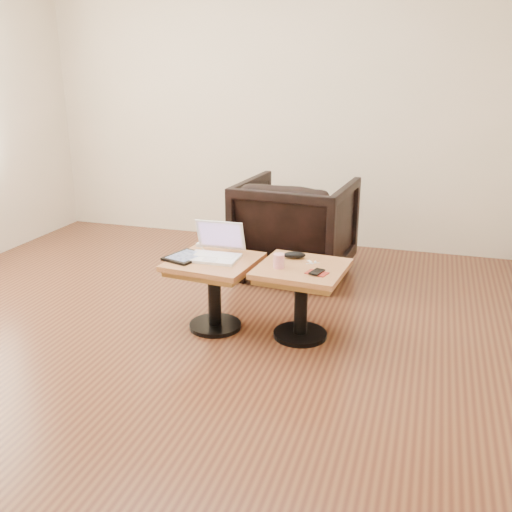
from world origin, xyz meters
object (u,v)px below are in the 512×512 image
(laptop, at_px, (216,250))
(striped_cup, at_px, (279,261))
(side_table_left, at_px, (214,277))
(side_table_right, at_px, (301,284))
(armchair, at_px, (296,227))

(laptop, xyz_separation_m, striped_cup, (0.44, -0.08, -0.00))
(side_table_left, relative_size, side_table_right, 1.01)
(striped_cup, bearing_deg, side_table_right, 27.87)
(side_table_left, bearing_deg, laptop, 101.75)
(side_table_right, bearing_deg, laptop, -176.43)
(side_table_right, bearing_deg, striped_cup, -147.46)
(side_table_right, height_order, laptop, laptop)
(side_table_right, relative_size, armchair, 0.64)
(striped_cup, bearing_deg, side_table_left, 176.46)
(side_table_left, distance_m, side_table_right, 0.56)
(side_table_left, height_order, laptop, laptop)
(side_table_left, distance_m, striped_cup, 0.46)
(armchair, bearing_deg, striped_cup, 103.17)
(laptop, bearing_deg, armchair, 75.26)
(side_table_left, distance_m, armchair, 1.18)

